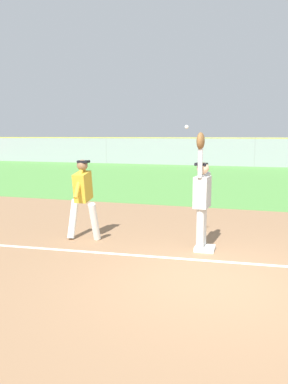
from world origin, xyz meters
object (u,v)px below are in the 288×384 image
object	(u,v)px
fielder	(202,194)
parked_car_black	(131,153)
runner	(83,194)
baseball	(187,127)
first_base	(205,248)
parked_car_tan	(211,155)

from	to	relation	value
fielder	parked_car_black	size ratio (longest dim) A/B	0.50
fielder	runner	distance (m)	2.53
runner	baseball	xyz separation A→B (m)	(2.22, -0.07, 1.38)
fielder	baseball	bearing A→B (deg)	11.19
first_base	fielder	world-z (taller)	fielder
first_base	parked_car_tan	xyz separation A→B (m)	(-2.99, 23.33, 0.63)
first_base	fielder	size ratio (longest dim) A/B	0.17
first_base	parked_car_black	bearing A→B (deg)	112.31
parked_car_black	parked_car_tan	size ratio (longest dim) A/B	1.00
baseball	parked_car_black	xyz separation A→B (m)	(-9.42, 23.97, -1.70)
first_base	baseball	world-z (taller)	baseball
fielder	parked_car_tan	world-z (taller)	fielder
first_base	baseball	bearing A→B (deg)	-171.61
first_base	runner	distance (m)	2.77
first_base	parked_car_black	xyz separation A→B (m)	(-9.81, 23.91, 0.63)
parked_car_black	parked_car_tan	bearing A→B (deg)	-10.60
first_base	baseball	xyz separation A→B (m)	(-0.39, -0.06, 2.34)
parked_car_black	parked_car_tan	world-z (taller)	same
runner	parked_car_black	xyz separation A→B (m)	(-7.21, 23.90, -0.32)
parked_car_black	baseball	bearing A→B (deg)	-74.24
baseball	first_base	bearing A→B (deg)	8.39
fielder	baseball	size ratio (longest dim) A/B	30.81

